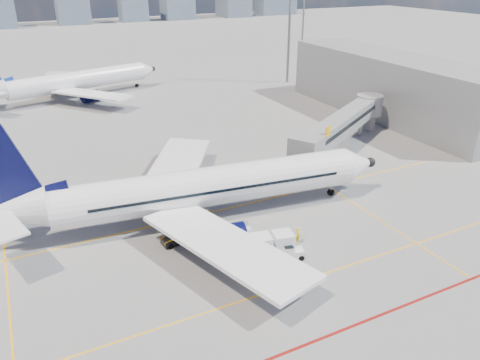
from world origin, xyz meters
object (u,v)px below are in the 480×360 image
at_px(main_aircraft, 195,189).
at_px(cargo_dolly, 272,244).
at_px(baggage_tug, 291,252).
at_px(ramp_worker, 298,235).
at_px(belt_loader, 182,236).
at_px(second_aircraft, 72,82).

xyz_separation_m(main_aircraft, cargo_dolly, (3.42, -9.32, -2.02)).
relative_size(main_aircraft, baggage_tug, 18.32).
bearing_deg(cargo_dolly, ramp_worker, 25.95).
bearing_deg(belt_loader, ramp_worker, -34.88).
bearing_deg(belt_loader, second_aircraft, 84.16).
height_order(baggage_tug, ramp_worker, ramp_worker).
relative_size(second_aircraft, cargo_dolly, 8.36).
bearing_deg(baggage_tug, ramp_worker, 59.24).
xyz_separation_m(second_aircraft, cargo_dolly, (6.95, -63.48, -2.03)).
bearing_deg(ramp_worker, baggage_tug, 133.41).
height_order(second_aircraft, ramp_worker, second_aircraft).
distance_m(main_aircraft, second_aircraft, 54.28).
bearing_deg(second_aircraft, ramp_worker, -95.52).
xyz_separation_m(cargo_dolly, ramp_worker, (3.24, 0.80, -0.38)).
relative_size(cargo_dolly, belt_loader, 0.80).
relative_size(main_aircraft, cargo_dolly, 9.55).
bearing_deg(second_aircraft, main_aircraft, -101.03).
xyz_separation_m(baggage_tug, belt_loader, (-7.43, 6.92, -0.11)).
relative_size(main_aircraft, ramp_worker, 24.89).
bearing_deg(cargo_dolly, baggage_tug, -27.99).
bearing_deg(baggage_tug, belt_loader, 152.73).
distance_m(cargo_dolly, ramp_worker, 3.35).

